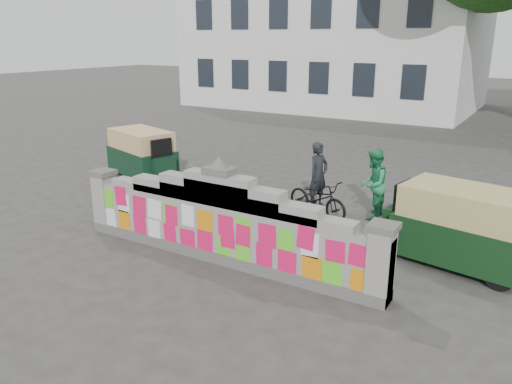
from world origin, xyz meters
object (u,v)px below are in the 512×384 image
(cyclist_rider, at_px, (318,186))
(rickshaw_right, at_px, (459,225))
(pedestrian, at_px, (373,184))
(cyclist_bike, at_px, (317,198))
(rickshaw_left, at_px, (143,153))

(cyclist_rider, bearing_deg, rickshaw_right, -90.14)
(pedestrian, xyz_separation_m, rickshaw_right, (2.14, -1.59, -0.05))
(pedestrian, relative_size, rickshaw_right, 0.60)
(cyclist_bike, bearing_deg, rickshaw_left, 102.84)
(cyclist_rider, distance_m, pedestrian, 1.25)
(cyclist_rider, relative_size, pedestrian, 0.93)
(rickshaw_left, xyz_separation_m, rickshaw_right, (9.09, -1.45, 0.03))
(cyclist_bike, relative_size, rickshaw_left, 0.65)
(rickshaw_left, bearing_deg, cyclist_rider, 12.90)
(rickshaw_right, bearing_deg, rickshaw_left, 0.99)
(cyclist_rider, xyz_separation_m, pedestrian, (1.11, 0.58, 0.06))
(cyclist_rider, distance_m, rickshaw_left, 5.86)
(rickshaw_left, bearing_deg, pedestrian, 18.32)
(cyclist_bike, distance_m, rickshaw_right, 3.41)
(rickshaw_left, relative_size, rickshaw_right, 0.96)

